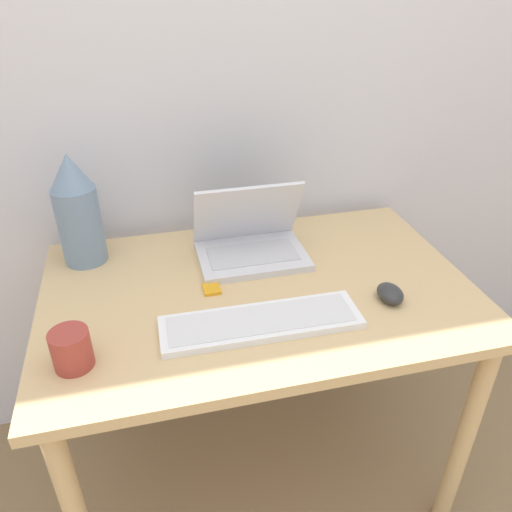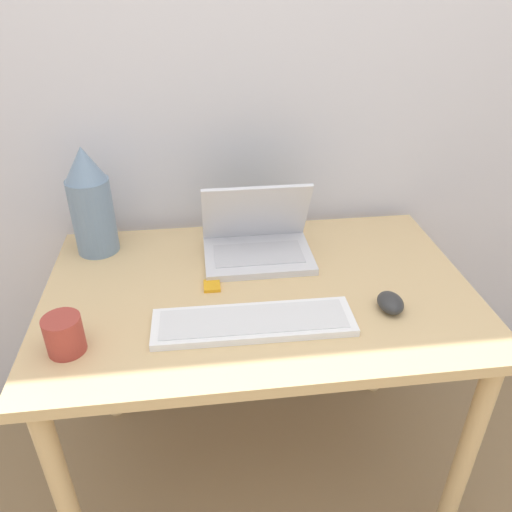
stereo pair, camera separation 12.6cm
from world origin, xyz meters
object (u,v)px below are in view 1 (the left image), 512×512
object	(u,v)px
mp3_player	(212,289)
keyboard	(261,322)
laptop	(250,240)
mug	(71,349)
mouse	(390,293)
vase	(77,211)

from	to	relation	value
mp3_player	keyboard	bearing A→B (deg)	-62.28
keyboard	laptop	bearing A→B (deg)	81.26
mp3_player	mug	distance (m)	0.39
mouse	mug	bearing A→B (deg)	-175.88
laptop	keyboard	size ratio (longest dim) A/B	0.64
keyboard	vase	bearing A→B (deg)	135.21
keyboard	mug	size ratio (longest dim) A/B	5.42
vase	laptop	bearing A→B (deg)	-10.65
vase	mp3_player	distance (m)	0.43
vase	mug	world-z (taller)	vase
mug	mouse	bearing A→B (deg)	4.12
laptop	mouse	xyz separation A→B (m)	(0.29, -0.30, -0.03)
keyboard	mug	xyz separation A→B (m)	(-0.42, -0.03, 0.03)
laptop	keyboard	distance (m)	0.33
keyboard	mp3_player	xyz separation A→B (m)	(-0.09, 0.17, -0.01)
mp3_player	mouse	bearing A→B (deg)	-19.14
mouse	mug	distance (m)	0.77
mug	mp3_player	bearing A→B (deg)	31.83
laptop	mp3_player	xyz separation A→B (m)	(-0.14, -0.15, -0.04)
mouse	vase	size ratio (longest dim) A/B	0.27
keyboard	mp3_player	size ratio (longest dim) A/B	9.30
keyboard	mug	bearing A→B (deg)	-175.44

